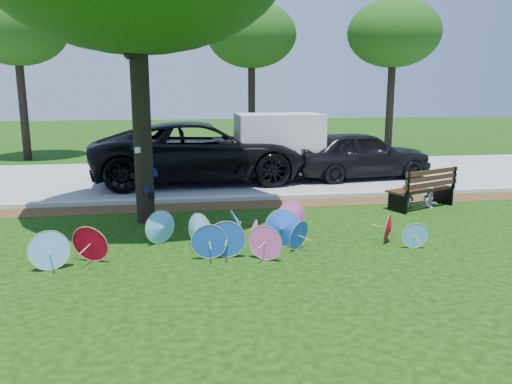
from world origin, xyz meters
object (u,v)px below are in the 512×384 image
black_van (202,152)px  park_bench (420,188)px  person_left (408,185)px  dark_pickup (360,155)px  cargo_trailer (279,143)px  parasol_pile (230,233)px  person_right (431,187)px

black_van → park_bench: size_ratio=3.62×
black_van → person_left: (5.39, -4.76, -0.42)m
black_van → dark_pickup: bearing=-94.9°
cargo_trailer → park_bench: (3.02, -4.69, -0.78)m
parasol_pile → person_right: person_right is taller
parasol_pile → park_bench: 6.29m
cargo_trailer → park_bench: cargo_trailer is taller
parasol_pile → person_right: (5.91, 2.99, 0.18)m
park_bench → person_left: bearing=148.4°
person_left → black_van: bearing=123.3°
parasol_pile → black_van: size_ratio=1.03×
person_right → park_bench: bearing=172.0°
black_van → person_left: black_van is taller
parasol_pile → cargo_trailer: 8.10m
cargo_trailer → person_left: 5.40m
person_left → park_bench: bearing=-23.4°
parasol_pile → person_left: size_ratio=6.17×
person_right → person_left: bearing=163.9°
black_van → cargo_trailer: cargo_trailer is taller
person_right → cargo_trailer: bearing=109.9°
parasol_pile → dark_pickup: bearing=53.9°
black_van → dark_pickup: size_ratio=1.48×
parasol_pile → dark_pickup: 9.37m
black_van → person_right: size_ratio=6.97×
cargo_trailer → park_bench: size_ratio=1.41×
dark_pickup → person_left: 4.59m
cargo_trailer → black_van: bearing=177.5°
person_left → person_right: 0.71m
cargo_trailer → person_right: (3.37, -4.64, -0.79)m
dark_pickup → person_left: size_ratio=4.06×
parasol_pile → park_bench: park_bench is taller
dark_pickup → person_right: (0.39, -4.57, -0.33)m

